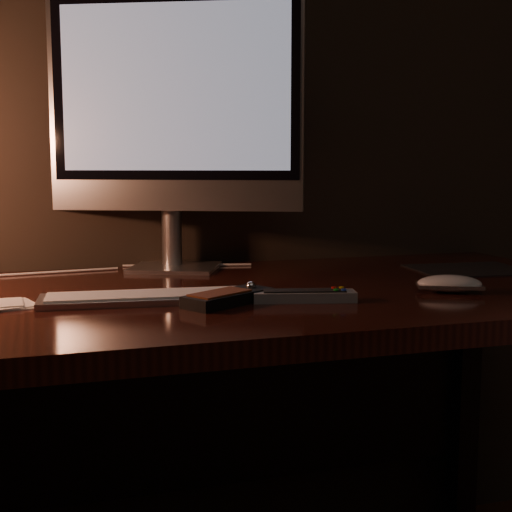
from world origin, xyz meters
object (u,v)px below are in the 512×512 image
object	(u,v)px
desk	(219,348)
media_remote	(228,297)
tv_remote	(304,296)
monitor	(173,108)
keyboard	(152,297)
mouse	(449,286)

from	to	relation	value
desk	media_remote	xyz separation A→B (m)	(-0.03, -0.19, 0.14)
desk	tv_remote	xyz separation A→B (m)	(0.10, -0.21, 0.14)
desk	monitor	size ratio (longest dim) A/B	2.62
desk	tv_remote	distance (m)	0.27
keyboard	monitor	bearing A→B (deg)	78.43
monitor	mouse	size ratio (longest dim) A/B	5.12
mouse	tv_remote	bearing A→B (deg)	-155.15
desk	media_remote	world-z (taller)	media_remote
mouse	tv_remote	xyz separation A→B (m)	(-0.29, -0.00, -0.00)
monitor	mouse	xyz separation A→B (m)	(0.44, -0.44, -0.35)
desk	tv_remote	bearing A→B (deg)	-64.89
desk	media_remote	distance (m)	0.24
monitor	media_remote	size ratio (longest dim) A/B	3.43
keyboard	desk	bearing A→B (deg)	45.62
monitor	tv_remote	xyz separation A→B (m)	(0.14, -0.44, -0.35)
keyboard	media_remote	xyz separation A→B (m)	(0.12, -0.06, 0.00)
keyboard	media_remote	world-z (taller)	media_remote
tv_remote	keyboard	bearing A→B (deg)	175.75
mouse	tv_remote	world-z (taller)	same
monitor	mouse	distance (m)	0.71
monitor	media_remote	bearing A→B (deg)	-64.63
desk	media_remote	bearing A→B (deg)	-99.70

